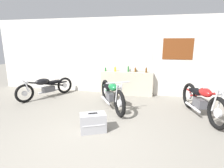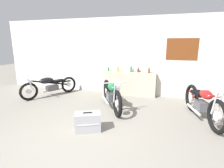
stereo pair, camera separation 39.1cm
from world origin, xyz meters
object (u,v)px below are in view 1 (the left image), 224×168
Objects in this scene: hard_case_silver at (93,123)px; motorcycle_green at (112,94)px; bottle_left_center at (115,69)px; bottle_rightmost at (146,70)px; motorcycle_black at (46,87)px; bottle_right_center at (135,70)px; bottle_leftmost at (106,69)px; bottle_center at (128,69)px; motorcycle_red at (202,101)px.

motorcycle_green is at bearing 86.62° from hard_case_silver.
bottle_left_center is 1.04× the size of bottle_rightmost.
motorcycle_black is (-3.41, -0.92, -0.56)m from bottle_rightmost.
bottle_rightmost is (0.39, -0.07, 0.02)m from bottle_right_center.
bottle_leftmost is 1.65m from motorcycle_green.
bottle_center is 0.26m from bottle_right_center.
bottle_center reaches higher than motorcycle_green.
bottle_left_center reaches higher than motorcycle_black.
bottle_right_center reaches higher than bottle_leftmost.
bottle_right_center is 0.10× the size of motorcycle_green.
bottle_center reaches higher than motorcycle_red.
bottle_right_center is 0.28× the size of hard_case_silver.
bottle_leftmost is 0.77× the size of bottle_rightmost.
bottle_left_center is at bearing 97.21° from motorcycle_green.
bottle_leftmost is 3.07m from hard_case_silver.
bottle_left_center reaches higher than bottle_leftmost.
bottle_left_center is 0.83× the size of bottle_center.
bottle_left_center is 1.12m from bottle_rightmost.
hard_case_silver is (-0.38, -2.98, -0.77)m from bottle_center.
bottle_center is at bearing 79.00° from motorcycle_green.
bottle_rightmost is 0.12× the size of motorcycle_green.
bottle_leftmost is 3.40m from motorcycle_red.
bottle_left_center is at bearing 21.83° from motorcycle_black.
motorcycle_red is at bearing -28.03° from bottle_leftmost.
motorcycle_green is (-0.55, -1.51, -0.51)m from bottle_right_center.
bottle_left_center is 3.01m from hard_case_silver.
motorcycle_green is (-0.94, -1.44, -0.53)m from bottle_rightmost.
bottle_left_center is at bearing 149.08° from motorcycle_red.
bottle_left_center is at bearing -172.05° from bottle_center.
hard_case_silver is (-1.03, -2.91, -0.75)m from bottle_rightmost.
motorcycle_black is at bearing -161.86° from bottle_right_center.
bottle_center is 1.63m from motorcycle_green.
motorcycle_green is at bearing -82.79° from bottle_left_center.
motorcycle_black is 2.95× the size of hard_case_silver.
motorcycle_green is at bearing 177.23° from motorcycle_red.
bottle_center is at bearing 82.74° from hard_case_silver.
motorcycle_black is at bearing -158.17° from bottle_left_center.
bottle_leftmost is at bearing 99.07° from hard_case_silver.
bottle_center is 0.65m from bottle_rightmost.
bottle_leftmost is 0.91× the size of bottle_right_center.
bottle_left_center is 3.07m from motorcycle_red.
bottle_center is at bearing 174.21° from bottle_rightmost.
bottle_right_center is at bearing 18.14° from motorcycle_black.
motorcycle_green is at bearing -110.05° from bottle_right_center.
motorcycle_red is (2.60, -1.56, -0.52)m from bottle_left_center.
bottle_right_center is 3.14m from hard_case_silver.
bottle_left_center is at bearing -4.04° from bottle_leftmost.
bottle_leftmost is 0.09× the size of motorcycle_green.
bottle_center is (0.85, 0.04, 0.05)m from bottle_leftmost.
bottle_rightmost is (1.50, -0.03, 0.02)m from bottle_leftmost.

